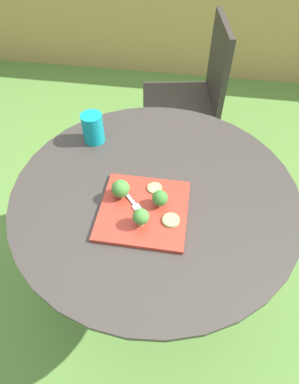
# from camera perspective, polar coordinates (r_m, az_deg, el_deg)

# --- Properties ---
(ground_plane) EXTENTS (12.00, 12.00, 0.00)m
(ground_plane) POSITION_cam_1_polar(r_m,az_deg,el_deg) (1.71, 0.66, -15.99)
(ground_plane) COLOR #568438
(patio_table) EXTENTS (0.98, 0.98, 0.73)m
(patio_table) POSITION_cam_1_polar(r_m,az_deg,el_deg) (1.28, 0.85, -6.56)
(patio_table) COLOR #38332D
(patio_table) RESTS_ON ground_plane
(patio_chair) EXTENTS (0.51, 0.51, 0.90)m
(patio_chair) POSITION_cam_1_polar(r_m,az_deg,el_deg) (2.00, 8.21, 17.66)
(patio_chair) COLOR #332D28
(patio_chair) RESTS_ON ground_plane
(salad_plate) EXTENTS (0.28, 0.28, 0.01)m
(salad_plate) POSITION_cam_1_polar(r_m,az_deg,el_deg) (1.03, -1.05, -3.22)
(salad_plate) COLOR #AD3323
(salad_plate) RESTS_ON patio_table
(drinking_glass) EXTENTS (0.08, 0.08, 0.12)m
(drinking_glass) POSITION_cam_1_polar(r_m,az_deg,el_deg) (1.27, -9.97, 10.88)
(drinking_glass) COLOR #0F8C93
(drinking_glass) RESTS_ON patio_table
(fork) EXTENTS (0.11, 0.13, 0.00)m
(fork) POSITION_cam_1_polar(r_m,az_deg,el_deg) (1.04, -3.08, -1.69)
(fork) COLOR silver
(fork) RESTS_ON salad_plate
(broccoli_floret_0) EXTENTS (0.06, 0.06, 0.07)m
(broccoli_floret_0) POSITION_cam_1_polar(r_m,az_deg,el_deg) (1.04, -5.16, 0.58)
(broccoli_floret_0) COLOR #99B770
(broccoli_floret_0) RESTS_ON salad_plate
(broccoli_floret_1) EXTENTS (0.05, 0.05, 0.06)m
(broccoli_floret_1) POSITION_cam_1_polar(r_m,az_deg,el_deg) (1.01, 1.87, -1.11)
(broccoli_floret_1) COLOR #99B770
(broccoli_floret_1) RESTS_ON salad_plate
(broccoli_floret_2) EXTENTS (0.05, 0.05, 0.06)m
(broccoli_floret_2) POSITION_cam_1_polar(r_m,az_deg,el_deg) (0.96, -1.56, -4.43)
(broccoli_floret_2) COLOR #99B770
(broccoli_floret_2) RESTS_ON salad_plate
(cucumber_slice_0) EXTENTS (0.05, 0.05, 0.01)m
(cucumber_slice_0) POSITION_cam_1_polar(r_m,az_deg,el_deg) (1.08, 0.75, 0.72)
(cucumber_slice_0) COLOR #8EB766
(cucumber_slice_0) RESTS_ON salad_plate
(cucumber_slice_1) EXTENTS (0.05, 0.05, 0.01)m
(cucumber_slice_1) POSITION_cam_1_polar(r_m,az_deg,el_deg) (0.99, 3.84, -5.02)
(cucumber_slice_1) COLOR #8EB766
(cucumber_slice_1) RESTS_ON salad_plate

